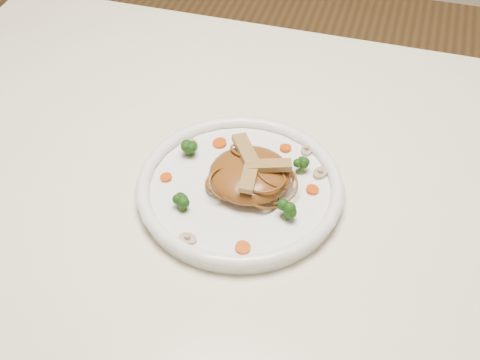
# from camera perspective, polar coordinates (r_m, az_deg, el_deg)

# --- Properties ---
(table) EXTENTS (1.20, 0.80, 0.75)m
(table) POSITION_cam_1_polar(r_m,az_deg,el_deg) (1.06, -0.32, -2.44)
(table) COLOR beige
(table) RESTS_ON ground
(plate) EXTENTS (0.39, 0.39, 0.02)m
(plate) POSITION_cam_1_polar(r_m,az_deg,el_deg) (0.93, 0.00, -0.95)
(plate) COLOR white
(plate) RESTS_ON table
(noodle_mound) EXTENTS (0.14, 0.14, 0.04)m
(noodle_mound) POSITION_cam_1_polar(r_m,az_deg,el_deg) (0.92, 0.89, 0.48)
(noodle_mound) COLOR brown
(noodle_mound) RESTS_ON plate
(chicken_a) EXTENTS (0.07, 0.04, 0.01)m
(chicken_a) POSITION_cam_1_polar(r_m,az_deg,el_deg) (0.90, 2.65, 1.30)
(chicken_a) COLOR #A9874F
(chicken_a) RESTS_ON noodle_mound
(chicken_b) EXTENTS (0.06, 0.07, 0.01)m
(chicken_b) POSITION_cam_1_polar(r_m,az_deg,el_deg) (0.92, 0.49, 2.68)
(chicken_b) COLOR #A9874F
(chicken_b) RESTS_ON noodle_mound
(chicken_c) EXTENTS (0.03, 0.06, 0.01)m
(chicken_c) POSITION_cam_1_polar(r_m,az_deg,el_deg) (0.89, 0.83, 0.42)
(chicken_c) COLOR #A9874F
(chicken_c) RESTS_ON noodle_mound
(broccoli_0) EXTENTS (0.04, 0.04, 0.03)m
(broccoli_0) POSITION_cam_1_polar(r_m,az_deg,el_deg) (0.94, 5.47, 1.46)
(broccoli_0) COLOR #1B400D
(broccoli_0) RESTS_ON plate
(broccoli_1) EXTENTS (0.03, 0.03, 0.03)m
(broccoli_1) POSITION_cam_1_polar(r_m,az_deg,el_deg) (0.97, -4.58, 3.08)
(broccoli_1) COLOR #1B400D
(broccoli_1) RESTS_ON plate
(broccoli_2) EXTENTS (0.03, 0.03, 0.03)m
(broccoli_2) POSITION_cam_1_polar(r_m,az_deg,el_deg) (0.89, -5.26, -1.97)
(broccoli_2) COLOR #1B400D
(broccoli_2) RESTS_ON plate
(broccoli_3) EXTENTS (0.04, 0.04, 0.03)m
(broccoli_3) POSITION_cam_1_polar(r_m,az_deg,el_deg) (0.88, 4.14, -2.62)
(broccoli_3) COLOR #1B400D
(broccoli_3) RESTS_ON plate
(carrot_0) EXTENTS (0.02, 0.02, 0.00)m
(carrot_0) POSITION_cam_1_polar(r_m,az_deg,el_deg) (0.99, 4.08, 2.85)
(carrot_0) COLOR #B63D06
(carrot_0) RESTS_ON plate
(carrot_1) EXTENTS (0.02, 0.02, 0.00)m
(carrot_1) POSITION_cam_1_polar(r_m,az_deg,el_deg) (0.94, -6.61, 0.23)
(carrot_1) COLOR #B63D06
(carrot_1) RESTS_ON plate
(carrot_2) EXTENTS (0.02, 0.02, 0.00)m
(carrot_2) POSITION_cam_1_polar(r_m,az_deg,el_deg) (0.93, 6.48, -0.87)
(carrot_2) COLOR #B63D06
(carrot_2) RESTS_ON plate
(carrot_3) EXTENTS (0.03, 0.03, 0.00)m
(carrot_3) POSITION_cam_1_polar(r_m,az_deg,el_deg) (0.99, -1.84, 3.31)
(carrot_3) COLOR #B63D06
(carrot_3) RESTS_ON plate
(carrot_4) EXTENTS (0.02, 0.02, 0.00)m
(carrot_4) POSITION_cam_1_polar(r_m,az_deg,el_deg) (0.85, 0.25, -6.05)
(carrot_4) COLOR #B63D06
(carrot_4) RESTS_ON plate
(mushroom_0) EXTENTS (0.03, 0.03, 0.01)m
(mushroom_0) POSITION_cam_1_polar(r_m,az_deg,el_deg) (0.86, -4.70, -5.26)
(mushroom_0) COLOR tan
(mushroom_0) RESTS_ON plate
(mushroom_1) EXTENTS (0.04, 0.04, 0.01)m
(mushroom_1) POSITION_cam_1_polar(r_m,az_deg,el_deg) (0.95, 7.17, 0.62)
(mushroom_1) COLOR tan
(mushroom_1) RESTS_ON plate
(mushroom_2) EXTENTS (0.03, 0.03, 0.01)m
(mushroom_2) POSITION_cam_1_polar(r_m,az_deg,el_deg) (0.99, -4.24, 3.14)
(mushroom_2) COLOR tan
(mushroom_2) RESTS_ON plate
(mushroom_3) EXTENTS (0.02, 0.02, 0.01)m
(mushroom_3) POSITION_cam_1_polar(r_m,az_deg,el_deg) (0.99, 5.95, 2.65)
(mushroom_3) COLOR tan
(mushroom_3) RESTS_ON plate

